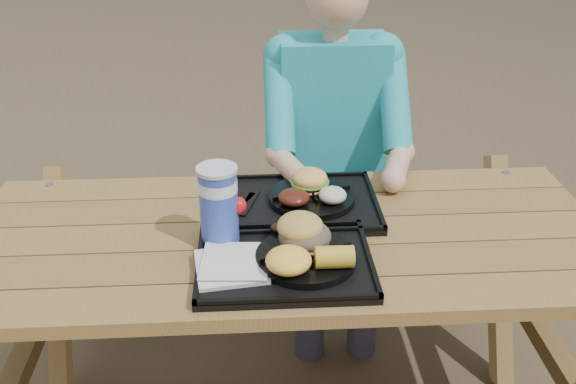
{
  "coord_description": "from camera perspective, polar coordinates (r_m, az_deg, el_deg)",
  "views": [
    {
      "loc": [
        -0.09,
        -1.54,
        1.7
      ],
      "look_at": [
        0.0,
        0.0,
        0.88
      ],
      "focal_mm": 40.0,
      "sensor_mm": 36.0,
      "label": 1
    }
  ],
  "objects": [
    {
      "name": "tray_far",
      "position": [
        1.93,
        1.26,
        -1.16
      ],
      "size": [
        0.45,
        0.35,
        0.02
      ],
      "primitive_type": "cube",
      "color": "black",
      "rests_on": "picnic_table"
    },
    {
      "name": "picnic_table",
      "position": [
        2.03,
        0.0,
        -12.66
      ],
      "size": [
        1.8,
        1.49,
        0.75
      ],
      "primitive_type": null,
      "color": "#999999",
      "rests_on": "ground"
    },
    {
      "name": "napkin_stack",
      "position": [
        1.63,
        -5.09,
        -6.49
      ],
      "size": [
        0.2,
        0.2,
        0.02
      ],
      "primitive_type": "cube",
      "rotation": [
        0.0,
        0.0,
        0.14
      ],
      "color": "silver",
      "rests_on": "tray_near"
    },
    {
      "name": "baked_beans",
      "position": [
        1.86,
        0.52,
        -0.48
      ],
      "size": [
        0.09,
        0.09,
        0.04
      ],
      "primitive_type": "ellipsoid",
      "color": "#4D190F",
      "rests_on": "plate_far"
    },
    {
      "name": "mac_cheese",
      "position": [
        1.57,
        0.05,
        -6.09
      ],
      "size": [
        0.11,
        0.11,
        0.06
      ],
      "primitive_type": "ellipsoid",
      "color": "yellow",
      "rests_on": "plate_near"
    },
    {
      "name": "sandwich",
      "position": [
        1.65,
        1.52,
        -2.76
      ],
      "size": [
        0.13,
        0.13,
        0.13
      ],
      "primitive_type": null,
      "color": "gold",
      "rests_on": "plate_near"
    },
    {
      "name": "potato_salad",
      "position": [
        1.88,
        3.98,
        -0.27
      ],
      "size": [
        0.08,
        0.08,
        0.05
      ],
      "primitive_type": "ellipsoid",
      "color": "beige",
      "rests_on": "plate_far"
    },
    {
      "name": "plate_far",
      "position": [
        1.93,
        2.13,
        -0.48
      ],
      "size": [
        0.26,
        0.26,
        0.02
      ],
      "primitive_type": "cylinder",
      "color": "black",
      "rests_on": "tray_far"
    },
    {
      "name": "plate_near",
      "position": [
        1.65,
        1.61,
        -5.81
      ],
      "size": [
        0.26,
        0.26,
        0.02
      ],
      "primitive_type": "cylinder",
      "color": "black",
      "rests_on": "tray_near"
    },
    {
      "name": "condiment_mustard",
      "position": [
        1.76,
        1.52,
        -3.32
      ],
      "size": [
        0.05,
        0.05,
        0.03
      ],
      "primitive_type": "cylinder",
      "color": "yellow",
      "rests_on": "tray_near"
    },
    {
      "name": "diner",
      "position": [
        2.44,
        3.82,
        2.2
      ],
      "size": [
        0.48,
        0.84,
        1.28
      ],
      "primitive_type": null,
      "color": "#1B96C2",
      "rests_on": "ground"
    },
    {
      "name": "soda_cup",
      "position": [
        1.7,
        -6.17,
        -1.25
      ],
      "size": [
        0.1,
        0.1,
        0.21
      ],
      "primitive_type": "cylinder",
      "color": "#1533A3",
      "rests_on": "tray_near"
    },
    {
      "name": "tray_near",
      "position": [
        1.67,
        -0.31,
        -6.35
      ],
      "size": [
        0.45,
        0.35,
        0.02
      ],
      "primitive_type": "cube",
      "color": "black",
      "rests_on": "picnic_table"
    },
    {
      "name": "condiment_bbq",
      "position": [
        1.75,
        -0.72,
        -3.52
      ],
      "size": [
        0.05,
        0.05,
        0.03
      ],
      "primitive_type": "cylinder",
      "color": "black",
      "rests_on": "tray_near"
    },
    {
      "name": "corn_cob",
      "position": [
        1.59,
        4.15,
        -5.78
      ],
      "size": [
        0.1,
        0.1,
        0.06
      ],
      "primitive_type": null,
      "rotation": [
        0.0,
        0.0,
        -0.0
      ],
      "color": "gold",
      "rests_on": "plate_near"
    },
    {
      "name": "burger",
      "position": [
        1.94,
        1.96,
        1.6
      ],
      "size": [
        0.11,
        0.11,
        0.1
      ],
      "primitive_type": null,
      "color": "#F5B556",
      "rests_on": "plate_far"
    },
    {
      "name": "cutlery_far",
      "position": [
        1.92,
        -3.54,
        -0.97
      ],
      "size": [
        0.07,
        0.16,
        0.01
      ],
      "primitive_type": "cube",
      "rotation": [
        0.0,
        0.0,
        -0.3
      ],
      "color": "black",
      "rests_on": "tray_far"
    }
  ]
}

